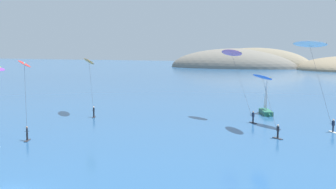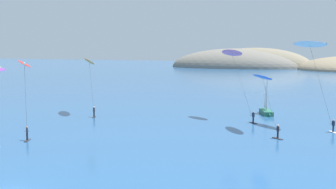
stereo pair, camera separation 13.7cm
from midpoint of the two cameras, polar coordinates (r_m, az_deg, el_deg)
The scene contains 7 objects.
headland_island at distance 230.15m, azimuth 13.94°, elevation 3.49°, with size 120.66×55.69×21.62m.
sailboat_near at distance 69.64m, azimuth 13.26°, elevation -2.15°, with size 3.15×5.84×5.70m.
kitesurfer_orange at distance 69.05m, azimuth -10.52°, elevation 4.02°, with size 5.64×6.29×9.11m.
kitesurfer_white at distance 59.80m, azimuth 18.88°, elevation 5.82°, with size 6.87×6.39×11.73m.
kitesurfer_blue at distance 55.18m, azimuth 12.87°, elevation 1.81°, with size 5.57×7.62×7.38m.
kitesurfer_red at distance 53.79m, azimuth -18.79°, elevation 3.42°, with size 5.33×5.96×9.31m.
kitesurfer_pink at distance 64.02m, azimuth 8.93°, elevation 4.89°, with size 6.91×5.25×10.56m.
Camera 2 is at (22.80, -22.72, 10.72)m, focal length 45.00 mm.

